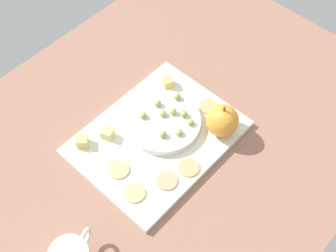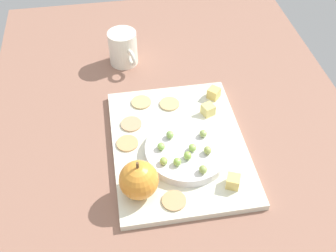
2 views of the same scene
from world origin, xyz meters
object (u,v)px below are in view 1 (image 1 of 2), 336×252
at_px(grape_7, 177,96).
at_px(cheese_cube_2, 108,133).
at_px(cheese_cube_0, 168,82).
at_px(grape_4, 179,132).
at_px(cracker_3, 209,107).
at_px(grape_3, 173,111).
at_px(cracker_4, 167,181).
at_px(grape_5, 158,103).
at_px(serving_dish, 163,122).
at_px(cracker_1, 189,168).
at_px(apple_whole, 222,120).
at_px(cheese_cube_1, 82,141).
at_px(grape_1, 163,113).
at_px(grape_2, 163,134).
at_px(grape_6, 143,115).
at_px(platter, 158,138).
at_px(cracker_0, 135,193).
at_px(grape_0, 191,122).
at_px(cracker_2, 119,170).
at_px(grape_8, 184,114).

bearing_deg(grape_7, cheese_cube_2, 163.35).
height_order(cheese_cube_0, grape_4, grape_4).
bearing_deg(cracker_3, cheese_cube_2, 152.08).
bearing_deg(cheese_cube_0, grape_3, -130.30).
xyz_separation_m(cracker_4, grape_5, (0.12, 0.14, 0.02)).
relative_size(serving_dish, grape_4, 9.97).
relative_size(cracker_1, grape_3, 2.65).
relative_size(serving_dish, apple_whole, 2.32).
xyz_separation_m(cheese_cube_1, grape_1, (0.16, -0.08, 0.01)).
relative_size(apple_whole, cheese_cube_0, 2.97).
height_order(cracker_1, grape_2, grape_2).
relative_size(apple_whole, grape_6, 4.29).
height_order(grape_4, grape_6, same).
xyz_separation_m(platter, cracker_1, (-0.01, -0.10, 0.01)).
bearing_deg(grape_7, grape_2, -154.55).
bearing_deg(cracker_0, grape_0, 6.13).
bearing_deg(grape_2, grape_4, -38.94).
relative_size(cracker_2, grape_8, 2.65).
bearing_deg(cheese_cube_1, cheese_cube_2, -26.46).
relative_size(cracker_3, grape_1, 2.65).
bearing_deg(cracker_3, grape_5, 136.95).
distance_m(cheese_cube_0, cracker_2, 0.25).
xyz_separation_m(platter, cracker_0, (-0.13, -0.06, 0.01)).
distance_m(platter, grape_5, 0.08).
relative_size(apple_whole, cracker_3, 1.62).
relative_size(grape_3, grape_6, 1.00).
distance_m(platter, cheese_cube_0, 0.15).
relative_size(platter, grape_0, 20.84).
bearing_deg(cheese_cube_2, grape_6, -20.57).
distance_m(cracker_0, grape_1, 0.19).
bearing_deg(apple_whole, cheese_cube_0, 85.44).
bearing_deg(cheese_cube_1, cracker_2, -85.28).
height_order(cracker_4, grape_2, grape_2).
xyz_separation_m(cracker_1, grape_4, (0.04, 0.06, 0.02)).
height_order(cracker_2, grape_3, grape_3).
xyz_separation_m(cracker_1, grape_8, (0.08, 0.09, 0.02)).
xyz_separation_m(platter, cheese_cube_0, (0.12, 0.08, 0.02)).
xyz_separation_m(platter, grape_5, (0.05, 0.05, 0.03)).
bearing_deg(platter, cracker_3, -12.79).
bearing_deg(grape_0, cheese_cube_2, 139.00).
bearing_deg(grape_2, cracker_3, -6.46).
relative_size(apple_whole, grape_5, 4.29).
relative_size(apple_whole, cheese_cube_2, 2.97).
height_order(cracker_0, grape_0, grape_0).
bearing_deg(cheese_cube_2, serving_dish, -32.74).
relative_size(cracker_2, grape_5, 2.65).
bearing_deg(platter, cheese_cube_0, 34.36).
relative_size(cracker_1, grape_1, 2.65).
bearing_deg(cheese_cube_0, cheese_cube_1, 174.42).
bearing_deg(cheese_cube_1, grape_8, -31.57).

